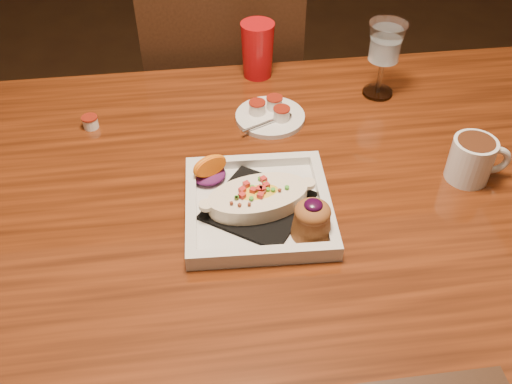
{
  "coord_description": "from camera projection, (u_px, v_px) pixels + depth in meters",
  "views": [
    {
      "loc": [
        -0.09,
        -0.77,
        1.45
      ],
      "look_at": [
        0.01,
        -0.03,
        0.77
      ],
      "focal_mm": 40.0,
      "sensor_mm": 36.0,
      "label": 1
    }
  ],
  "objects": [
    {
      "name": "plate",
      "position": [
        264.0,
        204.0,
        0.98
      ],
      "size": [
        0.26,
        0.26,
        0.08
      ],
      "rotation": [
        0.0,
        0.0,
        -0.05
      ],
      "color": "silver",
      "rests_on": "table"
    },
    {
      "name": "creamer_loose",
      "position": [
        90.0,
        122.0,
        1.18
      ],
      "size": [
        0.03,
        0.03,
        0.03
      ],
      "color": "silver",
      "rests_on": "table"
    },
    {
      "name": "chair_far",
      "position": [
        223.0,
        108.0,
        1.67
      ],
      "size": [
        0.42,
        0.42,
        0.93
      ],
      "rotation": [
        0.0,
        0.0,
        3.14
      ],
      "color": "black",
      "rests_on": "floor"
    },
    {
      "name": "coffee_mug",
      "position": [
        473.0,
        158.0,
        1.04
      ],
      "size": [
        0.11,
        0.08,
        0.08
      ],
      "rotation": [
        0.0,
        0.0,
        -0.15
      ],
      "color": "silver",
      "rests_on": "table"
    },
    {
      "name": "red_tumbler",
      "position": [
        257.0,
        50.0,
        1.3
      ],
      "size": [
        0.08,
        0.08,
        0.13
      ],
      "primitive_type": "cone",
      "color": "red",
      "rests_on": "table"
    },
    {
      "name": "goblet",
      "position": [
        385.0,
        46.0,
        1.2
      ],
      "size": [
        0.08,
        0.08,
        0.17
      ],
      "color": "silver",
      "rests_on": "table"
    },
    {
      "name": "saucer",
      "position": [
        270.0,
        115.0,
        1.2
      ],
      "size": [
        0.15,
        0.15,
        0.1
      ],
      "color": "silver",
      "rests_on": "table"
    },
    {
      "name": "table",
      "position": [
        249.0,
        227.0,
        1.11
      ],
      "size": [
        1.5,
        0.9,
        0.75
      ],
      "color": "maroon",
      "rests_on": "floor"
    }
  ]
}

